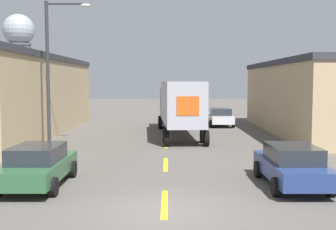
{
  "coord_description": "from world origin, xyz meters",
  "views": [
    {
      "loc": [
        0.11,
        -12.18,
        3.84
      ],
      "look_at": [
        0.04,
        11.05,
        1.99
      ],
      "focal_mm": 45.0,
      "sensor_mm": 36.0,
      "label": 1
    }
  ],
  "objects_px": {
    "semi_truck": "(180,104)",
    "street_lamp": "(54,64)",
    "parked_car_right_near": "(293,165)",
    "fire_hydrant": "(8,168)",
    "water_tower": "(20,31)",
    "parked_car_right_far": "(222,117)",
    "parked_car_left_near": "(40,165)"
  },
  "relations": [
    {
      "from": "semi_truck",
      "to": "parked_car_right_near",
      "type": "bearing_deg",
      "value": -79.0
    },
    {
      "from": "semi_truck",
      "to": "fire_hydrant",
      "type": "bearing_deg",
      "value": -121.71
    },
    {
      "from": "semi_truck",
      "to": "fire_hydrant",
      "type": "distance_m",
      "value": 15.32
    },
    {
      "from": "semi_truck",
      "to": "parked_car_right_near",
      "type": "distance_m",
      "value": 15.28
    },
    {
      "from": "street_lamp",
      "to": "parked_car_right_far",
      "type": "bearing_deg",
      "value": 46.78
    },
    {
      "from": "water_tower",
      "to": "fire_hydrant",
      "type": "xyz_separation_m",
      "value": [
        17.81,
        -52.59,
        -11.57
      ]
    },
    {
      "from": "parked_car_right_near",
      "to": "fire_hydrant",
      "type": "relative_size",
      "value": 5.64
    },
    {
      "from": "parked_car_right_near",
      "to": "parked_car_left_near",
      "type": "distance_m",
      "value": 9.29
    },
    {
      "from": "parked_car_right_far",
      "to": "fire_hydrant",
      "type": "relative_size",
      "value": 5.64
    },
    {
      "from": "semi_truck",
      "to": "street_lamp",
      "type": "relative_size",
      "value": 1.48
    },
    {
      "from": "parked_car_right_near",
      "to": "street_lamp",
      "type": "distance_m",
      "value": 15.06
    },
    {
      "from": "parked_car_right_far",
      "to": "street_lamp",
      "type": "xyz_separation_m",
      "value": [
        -11.19,
        -11.91,
        4.07
      ]
    },
    {
      "from": "semi_truck",
      "to": "fire_hydrant",
      "type": "xyz_separation_m",
      "value": [
        -7.25,
        -13.37,
        -1.86
      ]
    },
    {
      "from": "parked_car_right_far",
      "to": "water_tower",
      "type": "height_order",
      "value": "water_tower"
    },
    {
      "from": "water_tower",
      "to": "street_lamp",
      "type": "relative_size",
      "value": 1.75
    },
    {
      "from": "semi_truck",
      "to": "parked_car_left_near",
      "type": "bearing_deg",
      "value": -113.89
    },
    {
      "from": "parked_car_left_near",
      "to": "semi_truck",
      "type": "bearing_deg",
      "value": 69.36
    },
    {
      "from": "parked_car_right_near",
      "to": "semi_truck",
      "type": "bearing_deg",
      "value": 104.25
    },
    {
      "from": "semi_truck",
      "to": "street_lamp",
      "type": "bearing_deg",
      "value": -146.7
    },
    {
      "from": "street_lamp",
      "to": "fire_hydrant",
      "type": "bearing_deg",
      "value": -88.53
    },
    {
      "from": "water_tower",
      "to": "fire_hydrant",
      "type": "relative_size",
      "value": 18.1
    },
    {
      "from": "semi_truck",
      "to": "parked_car_left_near",
      "type": "xyz_separation_m",
      "value": [
        -5.55,
        -14.73,
        -1.47
      ]
    },
    {
      "from": "parked_car_right_near",
      "to": "water_tower",
      "type": "bearing_deg",
      "value": 118.09
    },
    {
      "from": "semi_truck",
      "to": "parked_car_left_near",
      "type": "distance_m",
      "value": 15.81
    },
    {
      "from": "parked_car_left_near",
      "to": "fire_hydrant",
      "type": "distance_m",
      "value": 2.21
    },
    {
      "from": "parked_car_left_near",
      "to": "street_lamp",
      "type": "bearing_deg",
      "value": 101.67
    },
    {
      "from": "parked_car_right_far",
      "to": "water_tower",
      "type": "bearing_deg",
      "value": 131.26
    },
    {
      "from": "semi_truck",
      "to": "water_tower",
      "type": "height_order",
      "value": "water_tower"
    },
    {
      "from": "parked_car_right_far",
      "to": "water_tower",
      "type": "distance_m",
      "value": 45.08
    },
    {
      "from": "water_tower",
      "to": "street_lamp",
      "type": "xyz_separation_m",
      "value": [
        17.61,
        -44.74,
        -7.1
      ]
    },
    {
      "from": "semi_truck",
      "to": "parked_car_right_far",
      "type": "distance_m",
      "value": 7.55
    },
    {
      "from": "semi_truck",
      "to": "street_lamp",
      "type": "distance_m",
      "value": 9.63
    }
  ]
}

